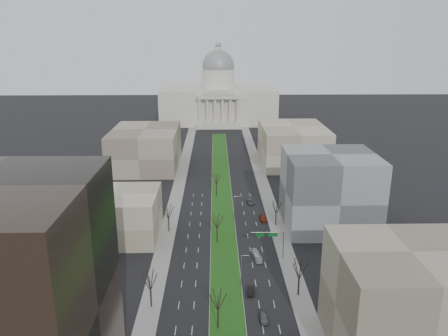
{
  "coord_description": "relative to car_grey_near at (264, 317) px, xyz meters",
  "views": [
    {
      "loc": [
        -2.37,
        -38.44,
        59.49
      ],
      "look_at": [
        0.7,
        111.6,
        13.76
      ],
      "focal_mm": 35.0,
      "sensor_mm": 36.0,
      "label": 1
    }
  ],
  "objects": [
    {
      "name": "mast_arm_signs",
      "position": [
        5.6,
        27.43,
        5.39
      ],
      "size": [
        9.12,
        0.24,
        8.09
      ],
      "color": "gray",
      "rests_on": "ground"
    },
    {
      "name": "building_beige_left",
      "position": [
        -40.89,
        42.4,
        6.28
      ],
      "size": [
        26.0,
        22.0,
        14.0
      ],
      "primitive_type": "cube",
      "color": "tan",
      "rests_on": "ground"
    },
    {
      "name": "building_far_right",
      "position": [
        27.11,
        122.4,
        8.28
      ],
      "size": [
        30.0,
        40.0,
        18.0
      ],
      "primitive_type": "cube",
      "color": "tan",
      "rests_on": "ground"
    },
    {
      "name": "tree_median_c",
      "position": [
        -9.89,
        77.4,
        6.28
      ],
      "size": [
        5.4,
        5.4,
        9.72
      ],
      "color": "black",
      "rests_on": "ground"
    },
    {
      "name": "ground",
      "position": [
        -7.89,
        77.4,
        -0.72
      ],
      "size": [
        600.0,
        600.0,
        0.0
      ],
      "primitive_type": "plane",
      "color": "black",
      "rests_on": "ground"
    },
    {
      "name": "tree_right_far",
      "position": [
        9.31,
        49.4,
        5.81
      ],
      "size": [
        5.04,
        5.04,
        9.07
      ],
      "color": "black",
      "rests_on": "ground"
    },
    {
      "name": "car_black",
      "position": [
        -1.95,
        10.46,
        -0.04
      ],
      "size": [
        1.93,
        4.29,
        1.37
      ],
      "primitive_type": "imported",
      "rotation": [
        0.0,
        0.0,
        -0.12
      ],
      "color": "black",
      "rests_on": "ground"
    },
    {
      "name": "sidewalk_left",
      "position": [
        -25.39,
        52.4,
        -0.65
      ],
      "size": [
        5.0,
        330.0,
        0.15
      ],
      "primitive_type": "cube",
      "color": "gray",
      "rests_on": "ground"
    },
    {
      "name": "tree_left_far",
      "position": [
        -25.09,
        45.4,
        6.12
      ],
      "size": [
        5.28,
        5.28,
        9.5
      ],
      "color": "black",
      "rests_on": "ground"
    },
    {
      "name": "capitol",
      "position": [
        -7.89,
        226.99,
        15.58
      ],
      "size": [
        80.0,
        46.0,
        55.0
      ],
      "color": "beige",
      "rests_on": "ground"
    },
    {
      "name": "building_tan_right",
      "position": [
        25.11,
        -10.6,
        10.28
      ],
      "size": [
        26.0,
        24.0,
        22.0
      ],
      "primitive_type": "cube",
      "color": "gray",
      "rests_on": "ground"
    },
    {
      "name": "box_van",
      "position": [
        1.0,
        27.4,
        0.19
      ],
      "size": [
        2.63,
        6.74,
        1.83
      ],
      "primitive_type": "imported",
      "rotation": [
        0.0,
        0.0,
        0.17
      ],
      "color": "silver",
      "rests_on": "ground"
    },
    {
      "name": "tree_left_mid",
      "position": [
        -25.09,
        5.4,
        6.28
      ],
      "size": [
        5.4,
        5.4,
        9.72
      ],
      "color": "black",
      "rests_on": "ground"
    },
    {
      "name": "car_grey_near",
      "position": [
        0.0,
        0.0,
        0.0
      ],
      "size": [
        1.98,
        4.34,
        1.44
      ],
      "primitive_type": "imported",
      "rotation": [
        0.0,
        0.0,
        0.07
      ],
      "color": "#54555C",
      "rests_on": "ground"
    },
    {
      "name": "building_grey_right",
      "position": [
        26.11,
        49.4,
        11.28
      ],
      "size": [
        28.0,
        26.0,
        24.0
      ],
      "primitive_type": "cube",
      "color": "#585B5D",
      "rests_on": "ground"
    },
    {
      "name": "building_far_left",
      "position": [
        -42.89,
        117.4,
        8.28
      ],
      "size": [
        30.0,
        40.0,
        18.0
      ],
      "primitive_type": "cube",
      "color": "gray",
      "rests_on": "ground"
    },
    {
      "name": "median",
      "position": [
        -7.89,
        76.39,
        -0.62
      ],
      "size": [
        8.0,
        222.03,
        0.2
      ],
      "color": "#999993",
      "rests_on": "ground"
    },
    {
      "name": "streetlamp_median_b",
      "position": [
        -4.13,
        12.4,
        4.09
      ],
      "size": [
        1.9,
        0.2,
        9.16
      ],
      "color": "gray",
      "rests_on": "ground"
    },
    {
      "name": "tree_median_a",
      "position": [
        -9.89,
        -2.6,
        6.28
      ],
      "size": [
        5.4,
        5.4,
        9.72
      ],
      "color": "black",
      "rests_on": "ground"
    },
    {
      "name": "tree_median_b",
      "position": [
        -9.89,
        37.4,
        6.28
      ],
      "size": [
        5.4,
        5.4,
        9.72
      ],
      "color": "black",
      "rests_on": "ground"
    },
    {
      "name": "car_grey_far",
      "position": [
        2.55,
        68.81,
        -0.08
      ],
      "size": [
        2.69,
        4.85,
        1.29
      ],
      "primitive_type": "imported",
      "rotation": [
        0.0,
        0.0,
        0.12
      ],
      "color": "#505258",
      "rests_on": "ground"
    },
    {
      "name": "car_red",
      "position": [
        5.61,
        53.47,
        -0.01
      ],
      "size": [
        2.28,
        5.02,
        1.43
      ],
      "primitive_type": "imported",
      "rotation": [
        0.0,
        0.0,
        0.06
      ],
      "color": "maroon",
      "rests_on": "ground"
    },
    {
      "name": "tree_right_mid",
      "position": [
        9.31,
        9.4,
        6.43
      ],
      "size": [
        5.52,
        5.52,
        9.94
      ],
      "color": "black",
      "rests_on": "ground"
    },
    {
      "name": "streetlamp_median_c",
      "position": [
        -4.13,
        52.4,
        4.09
      ],
      "size": [
        1.9,
        0.2,
        9.16
      ],
      "color": "gray",
      "rests_on": "ground"
    },
    {
      "name": "sidewalk_right",
      "position": [
        9.61,
        52.4,
        -0.65
      ],
      "size": [
        5.0,
        330.0,
        0.15
      ],
      "primitive_type": "cube",
      "color": "gray",
      "rests_on": "ground"
    }
  ]
}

